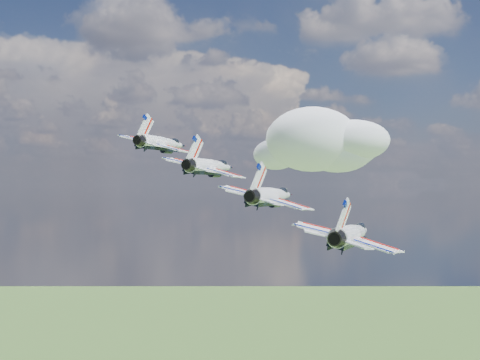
# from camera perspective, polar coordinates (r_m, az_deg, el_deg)

# --- Properties ---
(cloud_far) EXTENTS (54.06, 42.47, 21.24)m
(cloud_far) POSITION_cam_1_polar(r_m,az_deg,el_deg) (266.69, 6.23, 3.04)
(cloud_far) COLOR white
(jet_0) EXTENTS (14.45, 16.87, 6.49)m
(jet_0) POSITION_cam_1_polar(r_m,az_deg,el_deg) (93.23, -6.60, 3.13)
(jet_0) COLOR silver
(jet_1) EXTENTS (14.45, 16.87, 6.49)m
(jet_1) POSITION_cam_1_polar(r_m,az_deg,el_deg) (82.87, -2.47, 1.17)
(jet_1) COLOR silver
(jet_2) EXTENTS (14.45, 16.87, 6.49)m
(jet_2) POSITION_cam_1_polar(r_m,az_deg,el_deg) (73.20, 2.79, -1.33)
(jet_2) COLOR white
(jet_3) EXTENTS (14.45, 16.87, 6.49)m
(jet_3) POSITION_cam_1_polar(r_m,az_deg,el_deg) (64.50, 9.57, -4.53)
(jet_3) COLOR white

